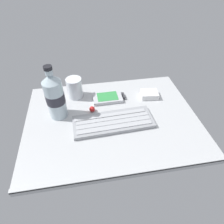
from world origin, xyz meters
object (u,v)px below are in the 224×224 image
water_bottle (55,96)px  trackball_mouse (92,109)px  juice_cup (75,89)px  keyboard (112,122)px  charger_block (149,94)px  handheld_device (109,98)px

water_bottle → trackball_mouse: bearing=-0.0°
juice_cup → keyboard: bearing=-56.0°
keyboard → juice_cup: bearing=124.0°
keyboard → juice_cup: size_ratio=3.46×
water_bottle → trackball_mouse: 14.86cm
keyboard → charger_block: charger_block is taller
trackball_mouse → charger_block: bearing=12.0°
handheld_device → juice_cup: juice_cup is taller
keyboard → water_bottle: (-19.13, 7.87, 8.20)cm
keyboard → trackball_mouse: size_ratio=13.38×
water_bottle → trackball_mouse: (12.58, -0.00, -7.91)cm
charger_block → juice_cup: bearing=169.7°
keyboard → handheld_device: (1.11, 14.36, -0.08)cm
juice_cup → water_bottle: 13.62cm
juice_cup → trackball_mouse: size_ratio=3.86×
charger_block → water_bottle: bearing=-172.0°
handheld_device → water_bottle: (-20.24, -6.50, 8.28)cm
handheld_device → trackball_mouse: size_ratio=5.85×
keyboard → handheld_device: 14.41cm
juice_cup → handheld_device: bearing=-17.5°
charger_block → trackball_mouse: size_ratio=3.18×
water_bottle → juice_cup: bearing=58.9°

